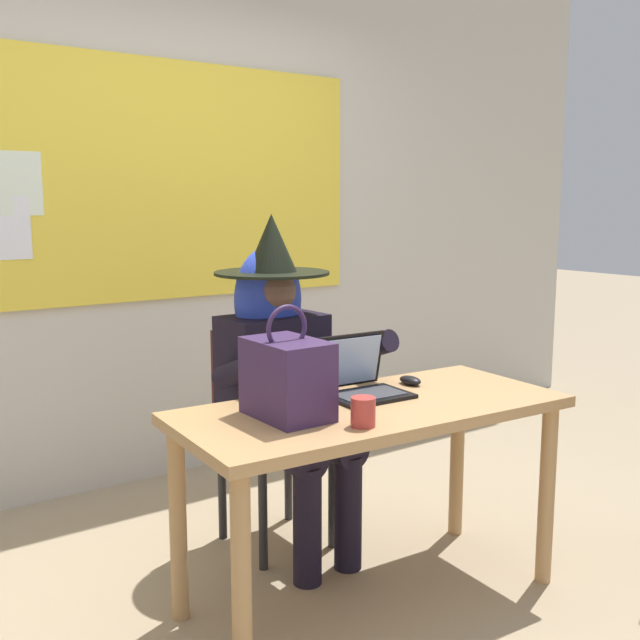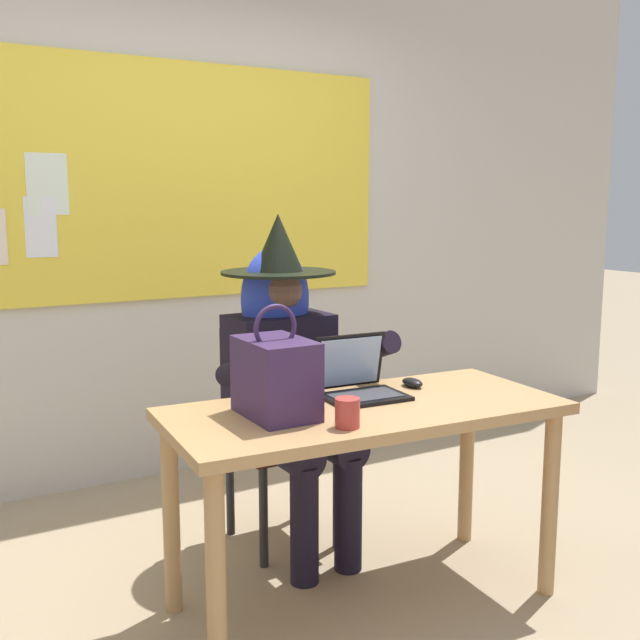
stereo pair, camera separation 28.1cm
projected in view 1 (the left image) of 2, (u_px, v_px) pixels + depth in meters
ground_plane at (346, 614)px, 2.64m from camera, size 24.00×24.00×0.00m
wall_back_bulletin at (144, 197)px, 3.77m from camera, size 6.65×1.84×2.92m
desk_main at (372, 432)px, 2.64m from camera, size 1.44×0.70×0.74m
chair_at_desk at (266, 422)px, 3.18m from camera, size 0.42×0.42×0.91m
person_costumed at (281, 363)px, 3.04m from camera, size 0.60×0.70×1.40m
laptop at (361, 382)px, 2.75m from camera, size 0.31×0.27×0.22m
computer_mouse at (410, 380)px, 2.90m from camera, size 0.06×0.10×0.03m
handbag at (287, 377)px, 2.45m from camera, size 0.20×0.30×0.38m
coffee_mug at (363, 412)px, 2.36m from camera, size 0.08×0.08×0.09m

